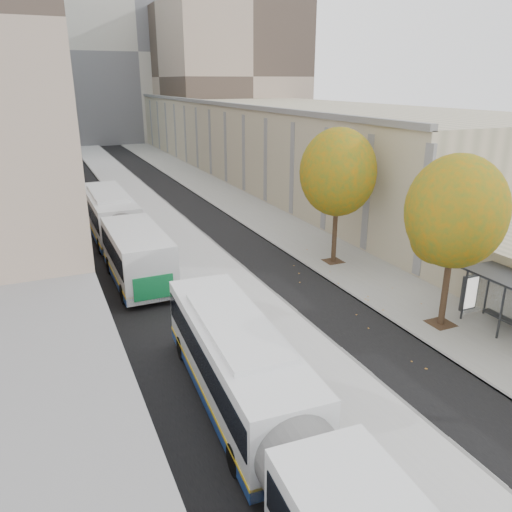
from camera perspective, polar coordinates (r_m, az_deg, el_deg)
bus_platform at (r=39.37m, az=-10.89°, el=3.82°), size 4.25×150.00×0.15m
sidewalk at (r=41.80m, az=-0.15°, el=5.03°), size 4.75×150.00×0.08m
building_tan at (r=71.92m, az=-1.19°, el=14.26°), size 18.00×92.00×8.00m
building_far_block at (r=99.85m, az=-14.39°, el=21.46°), size 30.00×18.00×30.00m
tree_c at (r=22.42m, az=21.87°, el=4.70°), size 4.20×4.20×7.28m
tree_d at (r=29.20m, az=9.35°, el=9.40°), size 4.40×4.40×7.60m
bus_near at (r=14.16m, az=2.86°, el=-19.36°), size 3.36×16.99×2.81m
bus_far at (r=32.45m, az=-15.33°, el=3.03°), size 2.76×18.14×3.02m
distant_car at (r=49.01m, az=-17.53°, el=6.94°), size 2.19×3.75×1.20m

